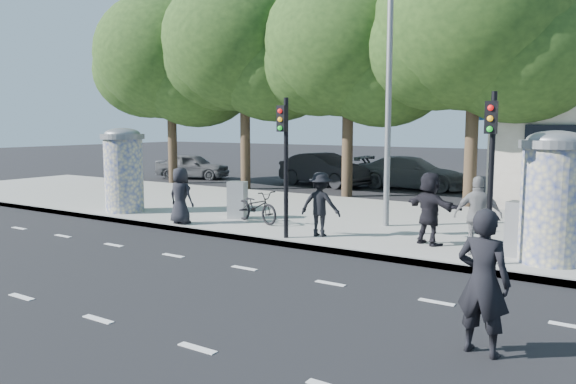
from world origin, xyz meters
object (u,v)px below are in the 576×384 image
Objects in this scene: ped_e at (478,216)px; ad_column_right at (553,194)px; ped_f at (430,208)px; ad_column_left at (124,168)px; traffic_pole_near at (285,153)px; bicycle at (256,206)px; traffic_pole_far at (491,160)px; cabinet_left at (237,200)px; car_mid at (325,170)px; ped_a at (181,196)px; street_lamp at (389,52)px; ped_d at (320,204)px; man_road at (483,282)px; cabinet_right at (521,230)px; car_left at (192,166)px; car_right at (412,173)px.

ad_column_right is at bearing 164.99° from ped_e.
ad_column_left is at bearing 27.33° from ped_f.
bicycle is at bearing 143.95° from traffic_pole_near.
traffic_pole_far is 7.88m from cabinet_left.
ped_e is 14.87m from car_mid.
ped_a reaches higher than bicycle.
car_mid is (-3.71, 10.47, 0.16)m from bicycle.
ad_column_right is 7.75m from bicycle.
ad_column_right is 0.78× the size of traffic_pole_far.
street_lamp is at bearing 140.12° from traffic_pole_far.
street_lamp is at bearing -151.76° from ped_a.
bicycle is (-2.48, 0.68, -0.34)m from ped_d.
man_road reaches higher than ped_f.
ad_column_right is 8.63m from cabinet_left.
ad_column_right is 1.68× the size of ped_a.
ad_column_left is at bearing -164.59° from cabinet_right.
ad_column_right reaches higher than ped_a.
traffic_pole_near is at bearing -154.77° from cabinet_right.
car_left is (-17.62, 10.17, -0.32)m from ped_e.
street_lamp is at bearing -0.24° from cabinet_left.
ped_d is at bearing 49.39° from traffic_pole_near.
car_right is (0.19, 11.55, 0.12)m from bicycle.
car_right reaches higher than cabinet_right.
ped_a reaches higher than cabinet_right.
bicycle is (-7.63, 5.48, -0.34)m from man_road.
ped_a is at bearing -174.79° from ad_column_right.
ped_a is at bearing -157.71° from car_mid.
traffic_pole_near is 7.18m from man_road.
car_mid is at bearing -66.41° from ped_e.
cabinet_right is (4.63, 0.38, -0.21)m from ped_d.
traffic_pole_far is at bearing -126.41° from car_mid.
street_lamp is at bearing -17.72° from ped_f.
street_lamp reaches higher than car_left.
ped_e is (10.99, 0.11, -0.55)m from ad_column_left.
car_left is (-14.63, 8.14, -4.12)m from street_lamp.
street_lamp is 9.06m from man_road.
traffic_pole_near is 0.73× the size of car_mid.
man_road is (9.27, -4.17, 0.01)m from ped_a.
traffic_pole_near is 13.12m from car_right.
ad_column_left reaches higher than ped_e.
ad_column_right is at bearing -21.31° from cabinet_left.
cabinet_left is at bearing 13.50° from ad_column_left.
ad_column_left reaches higher than ped_d.
ad_column_left reaches higher than cabinet_left.
traffic_pole_far is 2.91× the size of cabinet_right.
ad_column_left is 2.43× the size of cabinet_left.
man_road is at bearing 154.51° from ped_a.
cabinet_left is 10.60m from car_mid.
cabinet_right is (-0.52, 5.18, -0.21)m from man_road.
man_road is at bearing -132.28° from car_mid.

